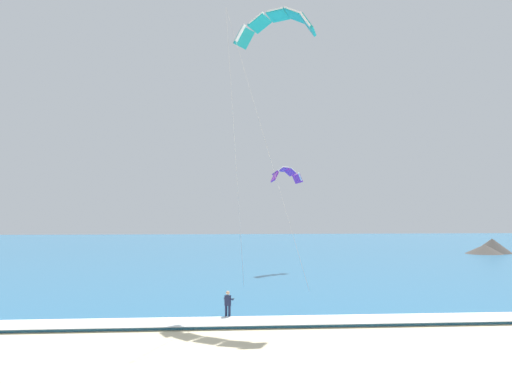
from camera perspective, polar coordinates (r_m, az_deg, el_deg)
sea at (r=89.76m, az=-3.68°, el=-6.00°), size 200.00×120.00×0.20m
surf_foam at (r=31.17m, az=-1.65°, el=-13.25°), size 200.00×2.58×0.04m
surfboard at (r=32.52m, az=-2.95°, el=-13.13°), size 0.89×1.47×0.09m
kitesurfer at (r=32.37m, az=-2.94°, el=-11.53°), size 0.64×0.63×1.69m
kite_primary at (r=38.81m, az=2.10°, el=17.03°), size 6.02×6.19×18.76m
kite_distant at (r=57.41m, az=3.04°, el=1.95°), size 3.82×3.71×1.74m
headland_right at (r=87.34m, az=23.06°, el=-5.35°), size 7.85×7.14×2.35m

